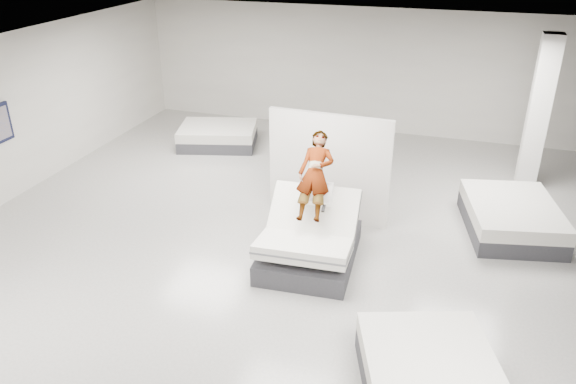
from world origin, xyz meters
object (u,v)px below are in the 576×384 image
object	(u,v)px
flat_bed_right_far	(511,217)
column	(538,114)
flat_bed_left_far	(218,136)
hero_bed	(310,242)
person	(315,188)
remote	(324,208)
divider_panel	(328,168)

from	to	relation	value
flat_bed_right_far	column	xyz separation A→B (m)	(0.38, 2.18, 1.32)
column	flat_bed_left_far	bearing A→B (deg)	178.31
hero_bed	person	distance (m)	0.88
column	remote	bearing A→B (deg)	-128.27
hero_bed	remote	xyz separation A→B (m)	(0.22, -0.01, 0.66)
hero_bed	person	xyz separation A→B (m)	(-0.02, 0.32, 0.82)
remote	column	size ratio (longest dim) A/B	0.04
person	remote	size ratio (longest dim) A/B	10.93
person	divider_panel	xyz separation A→B (m)	(-0.07, 1.22, -0.15)
hero_bed	flat_bed_right_far	size ratio (longest dim) A/B	0.89
divider_panel	flat_bed_right_far	xyz separation A→B (m)	(3.29, 0.53, -0.76)
flat_bed_right_far	divider_panel	bearing A→B (deg)	-170.90
remote	divider_panel	world-z (taller)	divider_panel
hero_bed	flat_bed_right_far	distance (m)	3.82
remote	divider_panel	size ratio (longest dim) A/B	0.06
remote	flat_bed_left_far	size ratio (longest dim) A/B	0.07
flat_bed_left_far	remote	bearing A→B (deg)	-49.28
flat_bed_left_far	column	world-z (taller)	column
divider_panel	flat_bed_left_far	bearing A→B (deg)	143.45
column	person	bearing A→B (deg)	-132.54
hero_bed	flat_bed_left_far	xyz separation A→B (m)	(-3.64, 4.47, -0.12)
remote	divider_panel	distance (m)	1.59
flat_bed_right_far	flat_bed_left_far	size ratio (longest dim) A/B	1.07
flat_bed_left_far	person	bearing A→B (deg)	-48.89
divider_panel	hero_bed	bearing A→B (deg)	-83.95
divider_panel	column	xyz separation A→B (m)	(3.67, 2.71, 0.56)
flat_bed_right_far	column	size ratio (longest dim) A/B	0.72
divider_panel	flat_bed_left_far	xyz separation A→B (m)	(-3.55, 2.92, -0.78)
remote	flat_bed_left_far	distance (m)	5.96
hero_bed	divider_panel	world-z (taller)	divider_panel
hero_bed	column	world-z (taller)	column
hero_bed	divider_panel	xyz separation A→B (m)	(-0.09, 1.55, 0.67)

